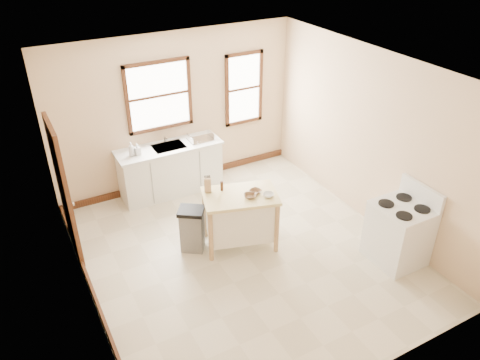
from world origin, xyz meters
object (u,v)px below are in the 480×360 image
soap_bottle_b (137,149)px  bowl_a (250,196)px  knife_block (208,185)px  dish_rack (201,137)px  bowl_c (268,195)px  kitchen_island (240,220)px  pepper_grinder (222,186)px  trash_bin (192,229)px  gas_stove (400,226)px  soap_bottle_a (131,149)px  bowl_b (255,191)px

soap_bottle_b → bowl_a: (1.03, -2.02, -0.11)m
soap_bottle_b → knife_block: 1.68m
dish_rack → bowl_c: (0.11, -2.15, -0.06)m
kitchen_island → pepper_grinder: (-0.18, 0.23, 0.52)m
trash_bin → gas_stove: bearing=1.6°
soap_bottle_a → dish_rack: size_ratio=0.57×
knife_block → bowl_b: 0.71m
pepper_grinder → gas_stove: (2.02, -1.64, -0.37)m
dish_rack → soap_bottle_b: bearing=-163.6°
dish_rack → pepper_grinder: size_ratio=2.85×
kitchen_island → pepper_grinder: bearing=144.2°
bowl_b → dish_rack: bearing=89.9°
soap_bottle_b → bowl_a: 2.27m
trash_bin → gas_stove: size_ratio=0.61×
bowl_c → bowl_b: bearing=121.4°
soap_bottle_a → bowl_a: bearing=-59.6°
knife_block → gas_stove: gas_stove is taller
bowl_b → bowl_c: bowl_c is taller
soap_bottle_a → pepper_grinder: 1.87m
soap_bottle_a → pepper_grinder: soap_bottle_a is taller
bowl_b → trash_bin: bowl_b is taller
soap_bottle_b → dish_rack: size_ratio=0.47×
bowl_b → trash_bin: size_ratio=0.23×
knife_block → bowl_a: 0.65m
pepper_grinder → trash_bin: bearing=-179.5°
soap_bottle_a → bowl_c: bearing=-56.1°
gas_stove → pepper_grinder: bearing=140.8°
bowl_c → trash_bin: bearing=155.5°
bowl_a → dish_rack: bearing=86.2°
soap_bottle_b → gas_stove: 4.33m
bowl_c → gas_stove: size_ratio=0.13×
trash_bin → kitchen_island: bearing=16.2°
soap_bottle_a → bowl_a: 2.33m
bowl_c → kitchen_island: bearing=144.7°
bowl_a → trash_bin: (-0.79, 0.36, -0.55)m
dish_rack → knife_block: bearing=-94.9°
trash_bin → bowl_b: bearing=17.2°
kitchen_island → trash_bin: bearing=178.3°
pepper_grinder → gas_stove: bearing=-39.2°
bowl_a → gas_stove: bearing=-36.4°
kitchen_island → bowl_c: size_ratio=6.82×
soap_bottle_b → bowl_b: 2.27m
soap_bottle_b → trash_bin: 1.81m
pepper_grinder → soap_bottle_b: bearing=114.3°
knife_block → bowl_c: (0.71, -0.55, -0.08)m
knife_block → pepper_grinder: size_ratio=1.33×
knife_block → pepper_grinder: knife_block is taller
kitchen_island → gas_stove: bearing=-20.8°
knife_block → kitchen_island: bearing=-16.7°
bowl_b → kitchen_island: bearing=166.0°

